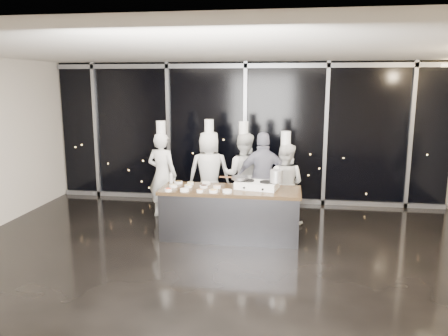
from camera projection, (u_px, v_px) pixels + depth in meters
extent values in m
plane|color=black|center=(223.00, 257.00, 6.96)|extent=(9.00, 9.00, 0.00)
cube|color=beige|center=(245.00, 133.00, 10.05)|extent=(9.00, 0.02, 3.20)
cube|color=beige|center=(152.00, 237.00, 3.26)|extent=(9.00, 0.02, 3.20)
cube|color=silver|center=(222.00, 50.00, 6.35)|extent=(9.00, 7.00, 0.02)
cube|color=black|center=(245.00, 133.00, 9.99)|extent=(8.90, 0.04, 3.18)
cube|color=gray|center=(246.00, 66.00, 9.66)|extent=(8.90, 0.08, 0.10)
cube|color=gray|center=(244.00, 199.00, 10.24)|extent=(8.90, 0.08, 0.10)
cube|color=gray|center=(96.00, 131.00, 10.47)|extent=(0.08, 0.08, 3.20)
cube|color=gray|center=(168.00, 132.00, 10.20)|extent=(0.08, 0.08, 3.20)
cube|color=gray|center=(245.00, 133.00, 9.94)|extent=(0.08, 0.08, 3.20)
cube|color=gray|center=(326.00, 135.00, 9.68)|extent=(0.08, 0.08, 3.20)
cube|color=gray|center=(411.00, 136.00, 9.42)|extent=(0.08, 0.08, 3.20)
cube|color=#353539|center=(230.00, 215.00, 7.75)|extent=(2.40, 0.80, 0.84)
cube|color=#47321E|center=(230.00, 190.00, 7.67)|extent=(2.46, 0.86, 0.06)
cube|color=white|center=(257.00, 185.00, 7.67)|extent=(0.79, 0.57, 0.12)
cylinder|color=black|center=(247.00, 180.00, 7.72)|extent=(0.29, 0.29, 0.02)
cylinder|color=black|center=(267.00, 182.00, 7.60)|extent=(0.29, 0.29, 0.02)
cylinder|color=black|center=(244.00, 188.00, 7.52)|extent=(0.04, 0.03, 0.04)
cylinder|color=black|center=(263.00, 189.00, 7.41)|extent=(0.04, 0.03, 0.04)
cylinder|color=gray|center=(240.00, 178.00, 7.77)|extent=(0.35, 0.35, 0.05)
cube|color=#4C2B14|center=(226.00, 176.00, 7.85)|extent=(0.22, 0.07, 0.02)
cylinder|color=silver|center=(276.00, 176.00, 7.52)|extent=(0.25, 0.25, 0.22)
cylinder|color=white|center=(168.00, 190.00, 7.49)|extent=(0.12, 0.12, 0.04)
cylinder|color=red|center=(168.00, 189.00, 7.48)|extent=(0.10, 0.10, 0.01)
cylinder|color=white|center=(173.00, 186.00, 7.78)|extent=(0.14, 0.14, 0.04)
cylinder|color=tan|center=(173.00, 185.00, 7.77)|extent=(0.12, 0.12, 0.01)
cylinder|color=white|center=(178.00, 182.00, 8.06)|extent=(0.15, 0.15, 0.04)
cylinder|color=#352510|center=(178.00, 181.00, 8.05)|extent=(0.12, 0.12, 0.01)
cylinder|color=white|center=(184.00, 190.00, 7.48)|extent=(0.16, 0.16, 0.04)
cylinder|color=beige|center=(184.00, 189.00, 7.47)|extent=(0.13, 0.13, 0.01)
cylinder|color=white|center=(188.00, 186.00, 7.76)|extent=(0.14, 0.14, 0.04)
cylinder|color=tan|center=(188.00, 185.00, 7.76)|extent=(0.11, 0.11, 0.01)
cylinder|color=white|center=(190.00, 183.00, 7.98)|extent=(0.12, 0.12, 0.04)
cylinder|color=tan|center=(190.00, 182.00, 7.98)|extent=(0.10, 0.10, 0.01)
cylinder|color=white|center=(200.00, 191.00, 7.42)|extent=(0.12, 0.12, 0.04)
cylinder|color=tan|center=(200.00, 190.00, 7.41)|extent=(0.10, 0.10, 0.01)
cylinder|color=white|center=(204.00, 186.00, 7.73)|extent=(0.14, 0.14, 0.04)
cylinder|color=black|center=(204.00, 186.00, 7.73)|extent=(0.11, 0.11, 0.01)
cylinder|color=white|center=(206.00, 183.00, 7.98)|extent=(0.16, 0.16, 0.04)
cylinder|color=beige|center=(206.00, 182.00, 7.98)|extent=(0.13, 0.13, 0.01)
cylinder|color=white|center=(213.00, 191.00, 7.41)|extent=(0.15, 0.15, 0.04)
cylinder|color=tan|center=(213.00, 190.00, 7.40)|extent=(0.12, 0.12, 0.01)
cylinder|color=white|center=(217.00, 187.00, 7.70)|extent=(0.13, 0.13, 0.04)
cylinder|color=tan|center=(217.00, 186.00, 7.70)|extent=(0.11, 0.11, 0.01)
cylinder|color=white|center=(227.00, 191.00, 7.40)|extent=(0.16, 0.16, 0.04)
cylinder|color=beige|center=(227.00, 190.00, 7.40)|extent=(0.13, 0.13, 0.01)
cylinder|color=silver|center=(171.00, 179.00, 8.06)|extent=(0.06, 0.06, 0.17)
cone|color=silver|center=(171.00, 173.00, 8.04)|extent=(0.05, 0.05, 0.06)
imported|color=silver|center=(162.00, 175.00, 8.92)|extent=(0.72, 0.56, 1.75)
cylinder|color=white|center=(161.00, 127.00, 8.73)|extent=(0.23, 0.23, 0.26)
imported|color=silver|center=(209.00, 173.00, 9.08)|extent=(0.95, 0.71, 1.77)
cylinder|color=white|center=(209.00, 126.00, 8.90)|extent=(0.22, 0.22, 0.26)
imported|color=silver|center=(243.00, 175.00, 8.96)|extent=(0.87, 0.69, 1.74)
cylinder|color=white|center=(243.00, 128.00, 8.77)|extent=(0.20, 0.20, 0.26)
imported|color=black|center=(263.00, 178.00, 8.48)|extent=(1.10, 0.56, 1.80)
imported|color=silver|center=(285.00, 184.00, 8.48)|extent=(0.92, 0.81, 1.59)
cylinder|color=white|center=(286.00, 138.00, 8.31)|extent=(0.24, 0.24, 0.26)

